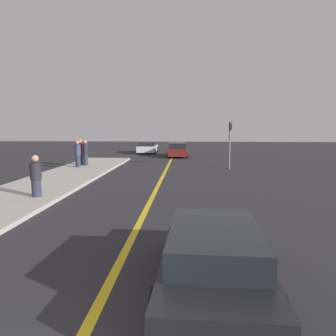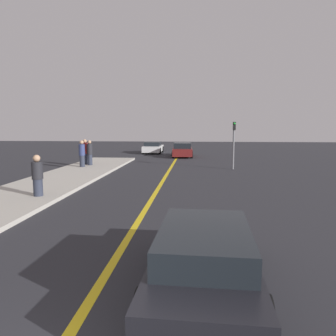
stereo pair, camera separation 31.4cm
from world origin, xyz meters
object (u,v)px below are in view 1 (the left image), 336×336
(pedestrian_by_sign, at_px, (81,152))
(pedestrian_near_curb, at_px, (36,176))
(pedestrian_mid_group, at_px, (78,154))
(traffic_light, at_px, (230,140))
(car_near_right_lane, at_px, (214,259))
(car_ahead_center, at_px, (177,150))
(pedestrian_far_standing, at_px, (85,153))
(car_far_distant, at_px, (148,148))

(pedestrian_by_sign, bearing_deg, pedestrian_near_curb, -80.66)
(pedestrian_mid_group, distance_m, traffic_light, 10.45)
(car_near_right_lane, relative_size, pedestrian_by_sign, 2.48)
(car_ahead_center, height_order, traffic_light, traffic_light)
(pedestrian_mid_group, relative_size, pedestrian_far_standing, 1.02)
(pedestrian_by_sign, bearing_deg, pedestrian_far_standing, -42.18)
(car_far_distant, relative_size, pedestrian_by_sign, 2.25)
(pedestrian_near_curb, height_order, traffic_light, traffic_light)
(car_near_right_lane, relative_size, pedestrian_near_curb, 2.73)
(pedestrian_by_sign, distance_m, traffic_light, 10.75)
(traffic_light, bearing_deg, car_near_right_lane, -97.99)
(pedestrian_far_standing, relative_size, pedestrian_by_sign, 0.97)
(car_far_distant, relative_size, traffic_light, 1.28)
(car_ahead_center, distance_m, pedestrian_mid_group, 11.78)
(pedestrian_far_standing, bearing_deg, car_far_distant, 76.88)
(pedestrian_far_standing, bearing_deg, pedestrian_mid_group, -101.31)
(car_ahead_center, xyz_separation_m, pedestrian_far_standing, (-6.31, -8.77, 0.39))
(car_ahead_center, relative_size, pedestrian_mid_group, 2.59)
(car_near_right_lane, distance_m, pedestrian_by_sign, 19.63)
(pedestrian_far_standing, distance_m, pedestrian_by_sign, 0.67)
(pedestrian_near_curb, height_order, pedestrian_far_standing, pedestrian_far_standing)
(car_near_right_lane, xyz_separation_m, traffic_light, (2.38, 16.98, 1.42))
(pedestrian_mid_group, bearing_deg, car_ahead_center, 56.40)
(car_ahead_center, relative_size, traffic_light, 1.46)
(car_far_distant, xyz_separation_m, pedestrian_far_standing, (-2.94, -12.60, 0.43))
(car_far_distant, xyz_separation_m, pedestrian_near_curb, (-1.65, -23.04, 0.36))
(car_near_right_lane, distance_m, traffic_light, 17.20)
(car_ahead_center, xyz_separation_m, pedestrian_near_curb, (-5.02, -19.21, 0.32))
(pedestrian_mid_group, bearing_deg, pedestrian_near_curb, -80.95)
(pedestrian_near_curb, distance_m, pedestrian_by_sign, 11.03)
(pedestrian_near_curb, relative_size, pedestrian_mid_group, 0.91)
(pedestrian_far_standing, relative_size, traffic_light, 0.55)
(car_near_right_lane, xyz_separation_m, pedestrian_by_sign, (-8.30, 17.79, 0.45))
(car_ahead_center, bearing_deg, pedestrian_near_curb, -106.94)
(car_near_right_lane, relative_size, pedestrian_mid_group, 2.50)
(car_ahead_center, height_order, pedestrian_mid_group, pedestrian_mid_group)
(car_ahead_center, bearing_deg, car_near_right_lane, -89.04)
(pedestrian_near_curb, xyz_separation_m, pedestrian_far_standing, (-1.29, 10.43, 0.07))
(car_far_distant, distance_m, pedestrian_far_standing, 12.95)
(pedestrian_far_standing, xyz_separation_m, traffic_light, (10.18, -0.36, 0.99))
(pedestrian_mid_group, bearing_deg, car_far_distant, 77.01)
(pedestrian_near_curb, bearing_deg, car_ahead_center, 75.36)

